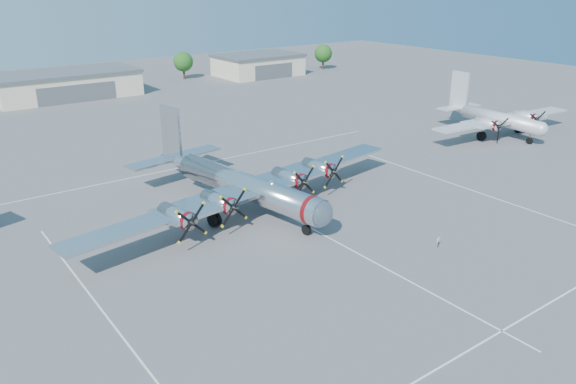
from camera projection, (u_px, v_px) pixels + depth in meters
ground at (310, 227)px, 56.38m from camera, size 260.00×260.00×0.00m
parking_lines at (321, 233)px, 55.06m from camera, size 60.00×50.08×0.01m
hangar_center at (66, 84)px, 117.11m from camera, size 28.60×14.60×5.40m
hangar_east at (258, 65)px, 143.66m from camera, size 20.60×14.60×5.40m
tree_east at (183, 62)px, 137.71m from camera, size 4.80×4.80×6.64m
tree_far_east at (323, 54)px, 152.70m from camera, size 4.80×4.80×6.64m
main_bomber_b29 at (240, 208)px, 61.26m from camera, size 46.16×35.14×9.31m
twin_engine_east at (494, 134)px, 89.86m from camera, size 29.75×22.52×8.93m
info_placard at (439, 240)px, 51.86m from camera, size 0.55×0.20×1.06m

